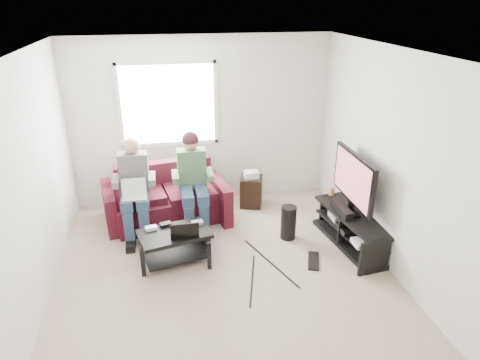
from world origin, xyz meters
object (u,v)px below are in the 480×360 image
object	(u,v)px
coffee_table	(175,240)
sofa	(166,200)
end_table	(251,190)
tv	(353,180)
subwoofer	(288,222)
tv_stand	(351,231)

from	to	relation	value
coffee_table	sofa	bearing A→B (deg)	93.95
sofa	end_table	bearing A→B (deg)	8.64
sofa	tv	distance (m)	2.72
sofa	coffee_table	distance (m)	1.16
subwoofer	sofa	bearing A→B (deg)	152.12
coffee_table	tv_stand	bearing A→B (deg)	-0.81
sofa	tv_stand	distance (m)	2.70
subwoofer	tv_stand	bearing A→B (deg)	-22.62
sofa	tv	world-z (taller)	tv
end_table	tv_stand	bearing A→B (deg)	-52.51
sofa	end_table	distance (m)	1.36
coffee_table	subwoofer	world-z (taller)	subwoofer
tv_stand	end_table	xyz separation A→B (m)	(-1.07, 1.40, 0.06)
coffee_table	tv	size ratio (longest dim) A/B	0.87
tv_stand	subwoofer	xyz separation A→B (m)	(-0.78, 0.32, 0.04)
sofa	coffee_table	xyz separation A→B (m)	(0.08, -1.16, 0.01)
subwoofer	end_table	xyz separation A→B (m)	(-0.29, 1.07, 0.03)
tv	tv_stand	bearing A→B (deg)	-88.53
tv_stand	subwoofer	distance (m)	0.84
sofa	tv	size ratio (longest dim) A/B	1.72
coffee_table	tv	distance (m)	2.41
coffee_table	end_table	xyz separation A→B (m)	(1.27, 1.36, -0.05)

